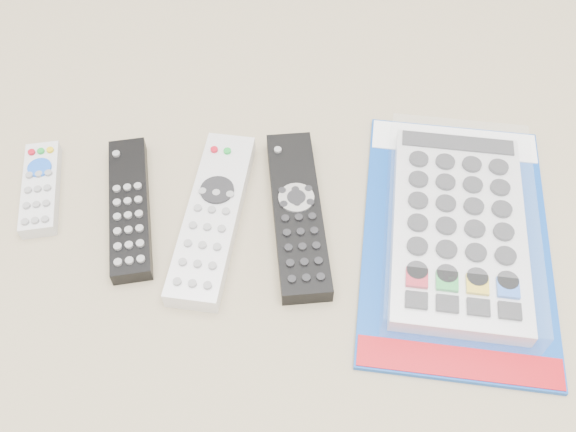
{
  "coord_description": "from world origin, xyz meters",
  "views": [
    {
      "loc": [
        0.03,
        -0.41,
        0.6
      ],
      "look_at": [
        0.05,
        0.01,
        0.01
      ],
      "focal_mm": 40.0,
      "sensor_mm": 36.0,
      "label": 1
    }
  ],
  "objects_px": {
    "remote_silver_dvd": "(213,216)",
    "jumbo_remote_packaged": "(459,226)",
    "remote_large_black": "(297,213)",
    "remote_small_grey": "(41,188)",
    "remote_slim_black": "(130,207)"
  },
  "relations": [
    {
      "from": "remote_silver_dvd",
      "to": "jumbo_remote_packaged",
      "type": "height_order",
      "value": "jumbo_remote_packaged"
    },
    {
      "from": "remote_silver_dvd",
      "to": "remote_large_black",
      "type": "xyz_separation_m",
      "value": [
        0.1,
        0.0,
        -0.0
      ]
    },
    {
      "from": "remote_large_black",
      "to": "jumbo_remote_packaged",
      "type": "distance_m",
      "value": 0.18
    },
    {
      "from": "remote_small_grey",
      "to": "remote_slim_black",
      "type": "bearing_deg",
      "value": -24.11
    },
    {
      "from": "remote_small_grey",
      "to": "remote_slim_black",
      "type": "distance_m",
      "value": 0.11
    },
    {
      "from": "remote_slim_black",
      "to": "remote_small_grey",
      "type": "bearing_deg",
      "value": 155.55
    },
    {
      "from": "remote_small_grey",
      "to": "remote_large_black",
      "type": "xyz_separation_m",
      "value": [
        0.3,
        -0.05,
        0.0
      ]
    },
    {
      "from": "remote_silver_dvd",
      "to": "jumbo_remote_packaged",
      "type": "relative_size",
      "value": 0.64
    },
    {
      "from": "remote_slim_black",
      "to": "jumbo_remote_packaged",
      "type": "xyz_separation_m",
      "value": [
        0.37,
        -0.05,
        0.01
      ]
    },
    {
      "from": "remote_slim_black",
      "to": "remote_silver_dvd",
      "type": "xyz_separation_m",
      "value": [
        0.1,
        -0.02,
        0.0
      ]
    },
    {
      "from": "remote_small_grey",
      "to": "remote_large_black",
      "type": "distance_m",
      "value": 0.3
    },
    {
      "from": "remote_small_grey",
      "to": "jumbo_remote_packaged",
      "type": "height_order",
      "value": "jumbo_remote_packaged"
    },
    {
      "from": "remote_small_grey",
      "to": "remote_silver_dvd",
      "type": "xyz_separation_m",
      "value": [
        0.2,
        -0.05,
        0.0
      ]
    },
    {
      "from": "remote_silver_dvd",
      "to": "remote_slim_black",
      "type": "bearing_deg",
      "value": 179.76
    },
    {
      "from": "remote_slim_black",
      "to": "remote_silver_dvd",
      "type": "height_order",
      "value": "remote_silver_dvd"
    }
  ]
}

